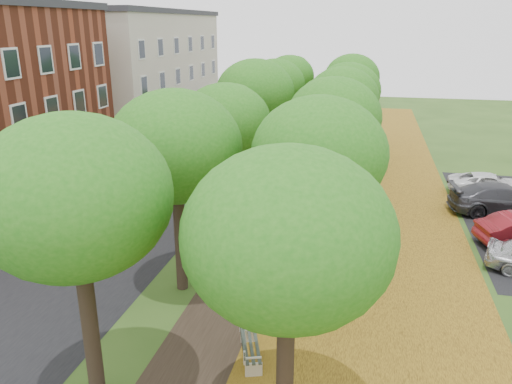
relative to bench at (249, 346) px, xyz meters
The scene contains 9 objects.
street_asphalt 15.16m from the bench, 124.78° to the left, with size 8.00×70.00×0.01m, color black.
footpath 12.51m from the bench, 95.26° to the left, with size 3.20×70.00×0.01m, color black.
leaf_verge 13.04m from the bench, 72.80° to the left, with size 7.50×70.00×0.01m, color #A2791D.
tree_row_west 13.74m from the bench, 105.04° to the left, with size 4.17×34.17×6.98m.
tree_row_east 13.40m from the bench, 83.34° to the left, with size 4.17×34.17×6.98m.
building_cream 35.77m from the bench, 120.79° to the left, with size 10.30×20.30×10.40m.
bench is the anchor object (origin of this frame).
car_grey 17.28m from the bench, 55.22° to the left, with size 2.15×5.29×1.54m, color #35353A.
car_white 19.71m from the bench, 60.00° to the left, with size 2.08×4.51×1.25m, color white.
Camera 1 is at (4.03, -9.26, 9.20)m, focal length 35.00 mm.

